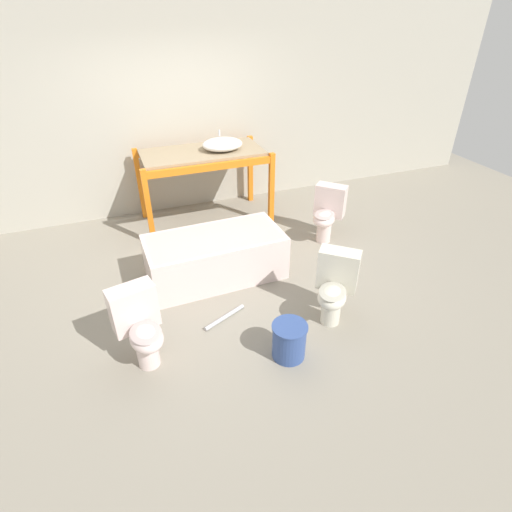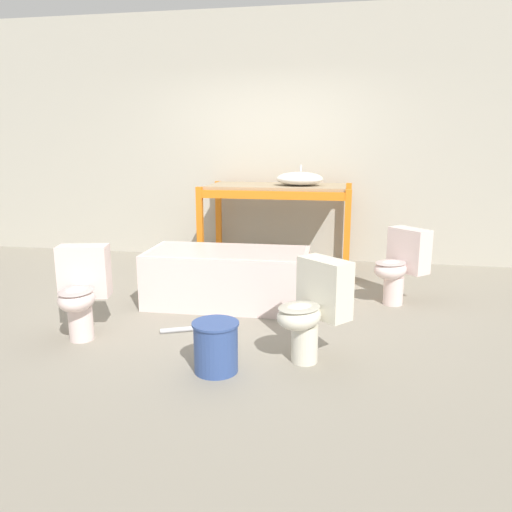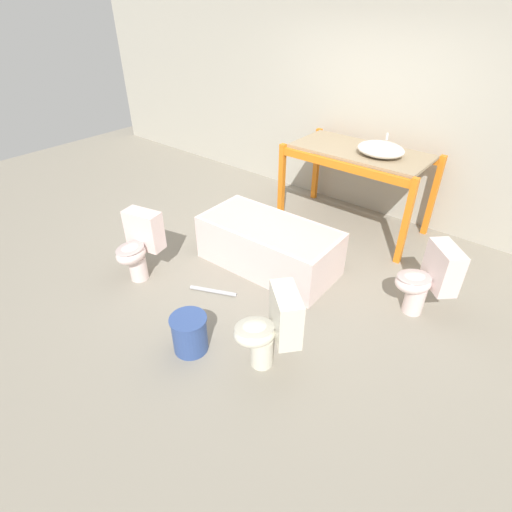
{
  "view_description": "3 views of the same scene",
  "coord_description": "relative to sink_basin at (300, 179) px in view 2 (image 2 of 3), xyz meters",
  "views": [
    {
      "loc": [
        -0.99,
        -3.96,
        2.77
      ],
      "look_at": [
        0.22,
        -0.8,
        0.61
      ],
      "focal_mm": 28.0,
      "sensor_mm": 36.0,
      "label": 1
    },
    {
      "loc": [
        1.09,
        -4.72,
        1.56
      ],
      "look_at": [
        0.36,
        -0.78,
        0.64
      ],
      "focal_mm": 35.0,
      "sensor_mm": 36.0,
      "label": 2
    },
    {
      "loc": [
        2.27,
        -3.18,
        2.67
      ],
      "look_at": [
        0.4,
        -0.9,
        0.7
      ],
      "focal_mm": 28.0,
      "sensor_mm": 36.0,
      "label": 3
    }
  ],
  "objects": [
    {
      "name": "ground_plane",
      "position": [
        -0.51,
        -1.24,
        -1.13
      ],
      "size": [
        12.0,
        12.0,
        0.0
      ],
      "primitive_type": "plane",
      "color": "gray"
    },
    {
      "name": "warehouse_wall_rear",
      "position": [
        -0.51,
        0.7,
        0.47
      ],
      "size": [
        10.8,
        0.08,
        3.2
      ],
      "color": "#B2AD9E",
      "rests_on": "ground_plane"
    },
    {
      "name": "shelving_rack",
      "position": [
        -0.27,
        0.06,
        -0.23
      ],
      "size": [
        1.78,
        0.93,
        1.05
      ],
      "color": "orange",
      "rests_on": "ground_plane"
    },
    {
      "name": "sink_basin",
      "position": [
        0.0,
        0.0,
        0.0
      ],
      "size": [
        0.55,
        0.45,
        0.24
      ],
      "color": "white",
      "rests_on": "shelving_rack"
    },
    {
      "name": "bathtub_main",
      "position": [
        -0.55,
        -1.39,
        -0.82
      ],
      "size": [
        1.57,
        0.79,
        0.53
      ],
      "rotation": [
        0.0,
        0.0,
        0.03
      ],
      "color": "silver",
      "rests_on": "ground_plane"
    },
    {
      "name": "toilet_near",
      "position": [
        -1.51,
        -2.42,
        -0.72
      ],
      "size": [
        0.44,
        0.58,
        0.73
      ],
      "rotation": [
        0.0,
        0.0,
        0.23
      ],
      "color": "silver",
      "rests_on": "ground_plane"
    },
    {
      "name": "toilet_far",
      "position": [
        0.36,
        -2.52,
        -0.72
      ],
      "size": [
        0.59,
        0.61,
        0.73
      ],
      "rotation": [
        0.0,
        0.0,
        -0.71
      ],
      "color": "silver",
      "rests_on": "ground_plane"
    },
    {
      "name": "toilet_extra",
      "position": [
        1.1,
        -1.06,
        -0.72
      ],
      "size": [
        0.61,
        0.6,
        0.73
      ],
      "rotation": [
        0.0,
        0.0,
        -0.8
      ],
      "color": "silver",
      "rests_on": "ground_plane"
    },
    {
      "name": "bucket_white",
      "position": [
        -0.28,
        -2.85,
        -0.94
      ],
      "size": [
        0.33,
        0.33,
        0.36
      ],
      "color": "#334C8C",
      "rests_on": "ground_plane"
    },
    {
      "name": "loose_pipe",
      "position": [
        -0.68,
        -2.16,
        -1.11
      ],
      "size": [
        0.48,
        0.25,
        0.04
      ],
      "color": "#B7B7BC",
      "rests_on": "ground_plane"
    }
  ]
}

